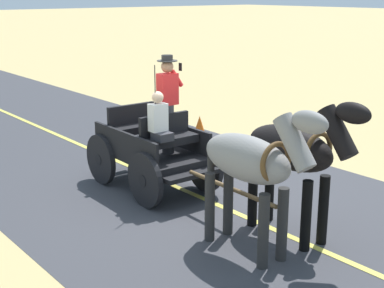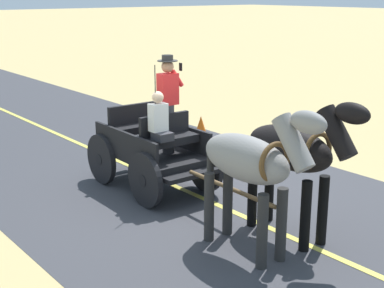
{
  "view_description": "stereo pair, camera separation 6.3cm",
  "coord_description": "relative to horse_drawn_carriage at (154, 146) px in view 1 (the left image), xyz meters",
  "views": [
    {
      "loc": [
        5.99,
        7.59,
        3.59
      ],
      "look_at": [
        0.34,
        0.62,
        1.1
      ],
      "focal_mm": 51.94,
      "sensor_mm": 36.0,
      "label": 1
    },
    {
      "loc": [
        5.94,
        7.63,
        3.59
      ],
      "look_at": [
        0.34,
        0.62,
        1.1
      ],
      "focal_mm": 51.94,
      "sensor_mm": 36.0,
      "label": 2
    }
  ],
  "objects": [
    {
      "name": "traffic_cone",
      "position": [
        -3.2,
        -2.52,
        -0.57
      ],
      "size": [
        0.32,
        0.32,
        0.5
      ],
      "primitive_type": "cone",
      "color": "orange",
      "rests_on": "ground"
    },
    {
      "name": "horse_near_side",
      "position": [
        -0.36,
        3.04,
        0.51
      ],
      "size": [
        0.61,
        2.13,
        2.21
      ],
      "color": "black",
      "rests_on": "ground"
    },
    {
      "name": "ground_plane",
      "position": [
        -0.34,
        0.5,
        -0.82
      ],
      "size": [
        200.0,
        200.0,
        0.0
      ],
      "primitive_type": "plane",
      "color": "tan"
    },
    {
      "name": "road_surface",
      "position": [
        -0.34,
        0.5,
        -0.81
      ],
      "size": [
        6.64,
        160.0,
        0.01
      ],
      "primitive_type": "cube",
      "color": "#38383D",
      "rests_on": "ground"
    },
    {
      "name": "horse_off_side",
      "position": [
        0.5,
        3.02,
        0.51
      ],
      "size": [
        0.57,
        2.13,
        2.21
      ],
      "color": "gray",
      "rests_on": "ground"
    },
    {
      "name": "horse_drawn_carriage",
      "position": [
        0.0,
        0.0,
        0.0
      ],
      "size": [
        1.46,
        4.51,
        2.5
      ],
      "color": "black",
      "rests_on": "ground"
    },
    {
      "name": "road_centre_stripe",
      "position": [
        -0.34,
        0.5,
        -0.81
      ],
      "size": [
        0.12,
        160.0,
        0.0
      ],
      "primitive_type": "cube",
      "color": "#DBCC4C",
      "rests_on": "road_surface"
    }
  ]
}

